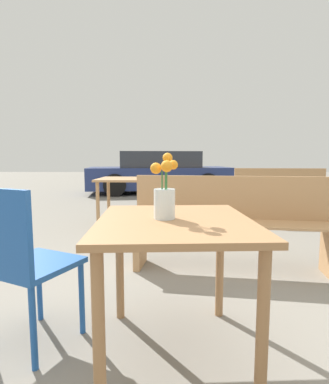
% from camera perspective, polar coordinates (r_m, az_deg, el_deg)
% --- Properties ---
extents(ground_plane, '(40.00, 40.00, 0.00)m').
position_cam_1_polar(ground_plane, '(1.78, 1.85, -28.33)').
color(ground_plane, gray).
extents(table_front, '(0.80, 0.90, 0.72)m').
position_cam_1_polar(table_front, '(1.52, 1.94, -9.14)').
color(table_front, '#9E7047').
rests_on(table_front, ground_plane).
extents(flower_vase, '(0.13, 0.17, 0.33)m').
position_cam_1_polar(flower_vase, '(1.48, -0.04, -0.92)').
color(flower_vase, silver).
rests_on(flower_vase, table_front).
extents(cafe_chair, '(0.53, 0.53, 0.87)m').
position_cam_1_polar(cafe_chair, '(1.74, -25.63, -11.26)').
color(cafe_chair, '#1E519E').
rests_on(cafe_chair, ground_plane).
extents(bench_near, '(1.83, 0.60, 0.85)m').
position_cam_1_polar(bench_near, '(2.81, 12.54, -4.86)').
color(bench_near, tan).
rests_on(bench_near, ground_plane).
extents(bench_middle, '(1.45, 0.47, 0.85)m').
position_cam_1_polar(bench_middle, '(5.27, 20.63, -0.05)').
color(bench_middle, tan).
rests_on(bench_middle, ground_plane).
extents(table_back, '(0.72, 0.80, 0.72)m').
position_cam_1_polar(table_back, '(4.46, -7.99, 1.07)').
color(table_back, tan).
rests_on(table_back, ground_plane).
extents(parked_car, '(4.22, 2.13, 1.20)m').
position_cam_1_polar(parked_car, '(8.76, -1.04, 3.63)').
color(parked_car, navy).
rests_on(parked_car, ground_plane).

